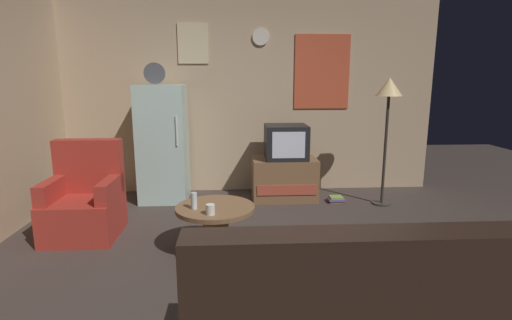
# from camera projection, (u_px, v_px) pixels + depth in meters

# --- Properties ---
(ground_plane) EXTENTS (12.00, 12.00, 0.00)m
(ground_plane) POSITION_uv_depth(u_px,v_px,m) (259.00, 268.00, 3.34)
(ground_plane) COLOR #3D332D
(wall_with_art) EXTENTS (5.20, 0.12, 2.64)m
(wall_with_art) POSITION_uv_depth(u_px,v_px,m) (248.00, 97.00, 5.46)
(wall_with_art) COLOR tan
(wall_with_art) RESTS_ON ground_plane
(fridge) EXTENTS (0.60, 0.62, 1.77)m
(fridge) POSITION_uv_depth(u_px,v_px,m) (163.00, 143.00, 5.09)
(fridge) COLOR silver
(fridge) RESTS_ON ground_plane
(tv_stand) EXTENTS (0.84, 0.53, 0.55)m
(tv_stand) POSITION_uv_depth(u_px,v_px,m) (284.00, 179.00, 5.21)
(tv_stand) COLOR brown
(tv_stand) RESTS_ON ground_plane
(crt_tv) EXTENTS (0.54, 0.51, 0.44)m
(crt_tv) POSITION_uv_depth(u_px,v_px,m) (286.00, 142.00, 5.11)
(crt_tv) COLOR black
(crt_tv) RESTS_ON tv_stand
(standing_lamp) EXTENTS (0.32, 0.32, 1.59)m
(standing_lamp) POSITION_uv_depth(u_px,v_px,m) (389.00, 97.00, 4.76)
(standing_lamp) COLOR #332D28
(standing_lamp) RESTS_ON ground_plane
(coffee_table) EXTENTS (0.72, 0.72, 0.44)m
(coffee_table) POSITION_uv_depth(u_px,v_px,m) (216.00, 229.00, 3.60)
(coffee_table) COLOR brown
(coffee_table) RESTS_ON ground_plane
(wine_glass) EXTENTS (0.05, 0.05, 0.15)m
(wine_glass) POSITION_uv_depth(u_px,v_px,m) (194.00, 201.00, 3.47)
(wine_glass) COLOR silver
(wine_glass) RESTS_ON coffee_table
(mug_ceramic_white) EXTENTS (0.08, 0.08, 0.09)m
(mug_ceramic_white) POSITION_uv_depth(u_px,v_px,m) (210.00, 209.00, 3.33)
(mug_ceramic_white) COLOR silver
(mug_ceramic_white) RESTS_ON coffee_table
(armchair) EXTENTS (0.68, 0.68, 0.96)m
(armchair) POSITION_uv_depth(u_px,v_px,m) (85.00, 203.00, 4.00)
(armchair) COLOR #A52D23
(armchair) RESTS_ON ground_plane
(book_stack) EXTENTS (0.21, 0.15, 0.08)m
(book_stack) POSITION_uv_depth(u_px,v_px,m) (336.00, 199.00, 5.10)
(book_stack) COLOR #7BB348
(book_stack) RESTS_ON ground_plane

